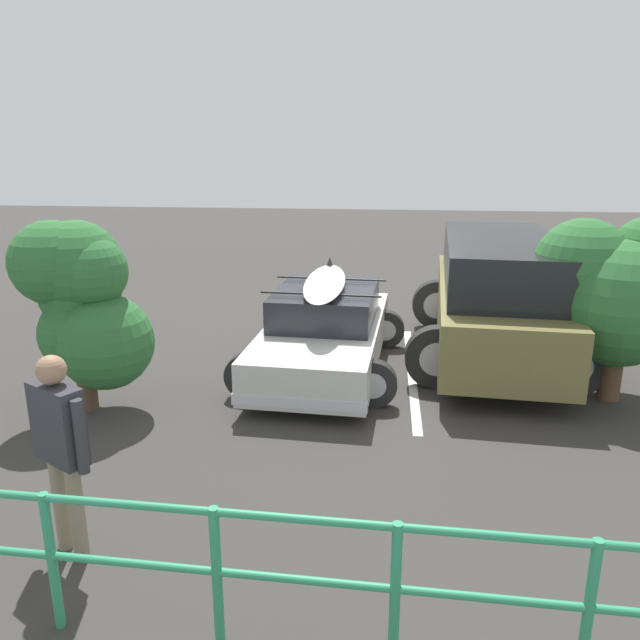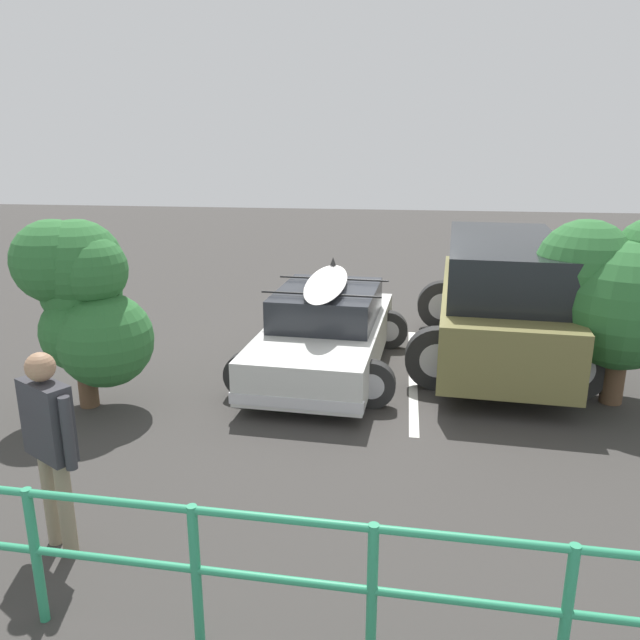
# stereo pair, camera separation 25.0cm
# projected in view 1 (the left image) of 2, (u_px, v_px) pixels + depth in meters

# --- Properties ---
(ground_plane) EXTENTS (44.00, 44.00, 0.02)m
(ground_plane) POSITION_uv_depth(u_px,v_px,m) (373.00, 364.00, 9.64)
(ground_plane) COLOR #383533
(ground_plane) RESTS_ON ground
(parking_stripe) EXTENTS (0.12, 4.15, 0.00)m
(parking_stripe) POSITION_uv_depth(u_px,v_px,m) (412.00, 373.00, 9.26)
(parking_stripe) COLOR silver
(parking_stripe) RESTS_ON ground
(sedan_car) EXTENTS (2.44, 4.02, 1.50)m
(sedan_car) POSITION_uv_depth(u_px,v_px,m) (325.00, 331.00, 9.26)
(sedan_car) COLOR silver
(sedan_car) RESTS_ON ground
(suv_car) EXTENTS (2.88, 5.13, 1.90)m
(suv_car) POSITION_uv_depth(u_px,v_px,m) (497.00, 296.00, 9.72)
(suv_car) COLOR brown
(suv_car) RESTS_ON ground
(person_bystander) EXTENTS (0.60, 0.42, 1.75)m
(person_bystander) POSITION_uv_depth(u_px,v_px,m) (60.00, 439.00, 4.95)
(person_bystander) COLOR gray
(person_bystander) RESTS_ON ground
(railing_fence) EXTENTS (7.12, 0.34, 1.07)m
(railing_fence) POSITION_uv_depth(u_px,v_px,m) (396.00, 576.00, 3.93)
(railing_fence) COLOR #2D9366
(railing_fence) RESTS_ON ground
(bush_near_left) EXTENTS (1.69, 1.32, 2.42)m
(bush_near_left) POSITION_uv_depth(u_px,v_px,m) (83.00, 300.00, 7.63)
(bush_near_left) COLOR brown
(bush_near_left) RESTS_ON ground
(bush_near_right) EXTENTS (1.94, 1.64, 2.42)m
(bush_near_right) POSITION_uv_depth(u_px,v_px,m) (616.00, 293.00, 8.00)
(bush_near_right) COLOR brown
(bush_near_right) RESTS_ON ground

